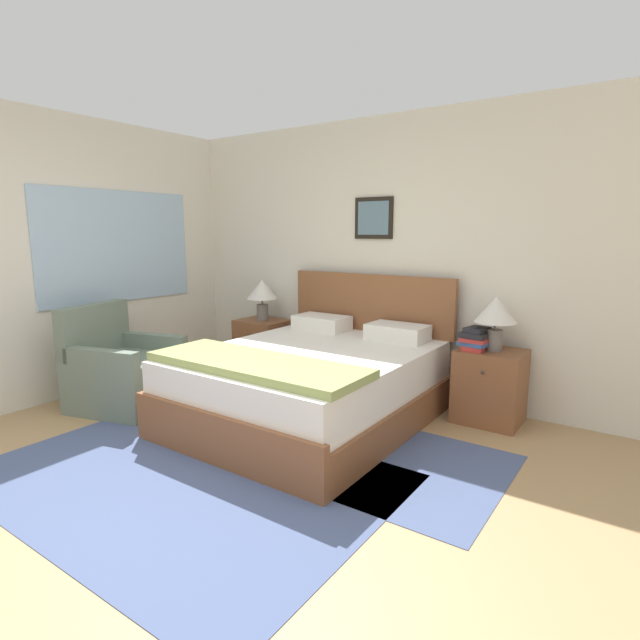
# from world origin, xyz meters

# --- Properties ---
(ground_plane) EXTENTS (16.00, 16.00, 0.00)m
(ground_plane) POSITION_xyz_m (0.00, 0.00, 0.00)
(ground_plane) COLOR tan
(wall_back) EXTENTS (7.19, 0.09, 2.60)m
(wall_back) POSITION_xyz_m (-0.00, 2.83, 1.30)
(wall_back) COLOR silver
(wall_back) RESTS_ON ground_plane
(wall_left) EXTENTS (0.08, 5.20, 2.60)m
(wall_left) POSITION_xyz_m (-2.42, 1.41, 1.30)
(wall_left) COLOR silver
(wall_left) RESTS_ON ground_plane
(area_rug_main) EXTENTS (2.60, 1.83, 0.01)m
(area_rug_main) POSITION_xyz_m (-0.27, 0.46, 0.00)
(area_rug_main) COLOR #47567F
(area_rug_main) RESTS_ON ground_plane
(area_rug_bedside) EXTENTS (0.86, 1.26, 0.01)m
(area_rug_bedside) POSITION_xyz_m (1.05, 1.39, 0.00)
(area_rug_bedside) COLOR #47567F
(area_rug_bedside) RESTS_ON ground_plane
(bed) EXTENTS (1.70, 2.07, 1.14)m
(bed) POSITION_xyz_m (-0.17, 1.73, 0.32)
(bed) COLOR brown
(bed) RESTS_ON ground_plane
(armchair) EXTENTS (0.95, 0.94, 0.91)m
(armchair) POSITION_xyz_m (-1.74, 1.05, 0.30)
(armchair) COLOR slate
(armchair) RESTS_ON ground_plane
(nightstand_near_window) EXTENTS (0.51, 0.46, 0.60)m
(nightstand_near_window) POSITION_xyz_m (-1.39, 2.54, 0.30)
(nightstand_near_window) COLOR brown
(nightstand_near_window) RESTS_ON ground_plane
(nightstand_by_door) EXTENTS (0.51, 0.46, 0.60)m
(nightstand_by_door) POSITION_xyz_m (1.05, 2.54, 0.30)
(nightstand_by_door) COLOR brown
(nightstand_by_door) RESTS_ON ground_plane
(table_lamp_near_window) EXTENTS (0.33, 0.33, 0.44)m
(table_lamp_near_window) POSITION_xyz_m (-1.39, 2.53, 0.91)
(table_lamp_near_window) COLOR slate
(table_lamp_near_window) RESTS_ON nightstand_near_window
(table_lamp_by_door) EXTENTS (0.33, 0.33, 0.44)m
(table_lamp_by_door) POSITION_xyz_m (1.07, 2.53, 0.91)
(table_lamp_by_door) COLOR slate
(table_lamp_by_door) RESTS_ON nightstand_by_door
(book_thick_bottom) EXTENTS (0.16, 0.27, 0.04)m
(book_thick_bottom) POSITION_xyz_m (0.94, 2.49, 0.62)
(book_thick_bottom) COLOR #B7332D
(book_thick_bottom) RESTS_ON nightstand_by_door
(book_hardcover_middle) EXTENTS (0.25, 0.29, 0.03)m
(book_hardcover_middle) POSITION_xyz_m (0.94, 2.49, 0.66)
(book_hardcover_middle) COLOR #335693
(book_hardcover_middle) RESTS_ON book_thick_bottom
(book_novel_upper) EXTENTS (0.20, 0.28, 0.03)m
(book_novel_upper) POSITION_xyz_m (0.94, 2.49, 0.69)
(book_novel_upper) COLOR #B7332D
(book_novel_upper) RESTS_ON book_hardcover_middle
(book_slim_near_top) EXTENTS (0.23, 0.26, 0.04)m
(book_slim_near_top) POSITION_xyz_m (0.94, 2.49, 0.73)
(book_slim_near_top) COLOR #232328
(book_slim_near_top) RESTS_ON book_novel_upper
(book_paperback_top) EXTENTS (0.19, 0.23, 0.04)m
(book_paperback_top) POSITION_xyz_m (0.94, 2.49, 0.77)
(book_paperback_top) COLOR #232328
(book_paperback_top) RESTS_ON book_slim_near_top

